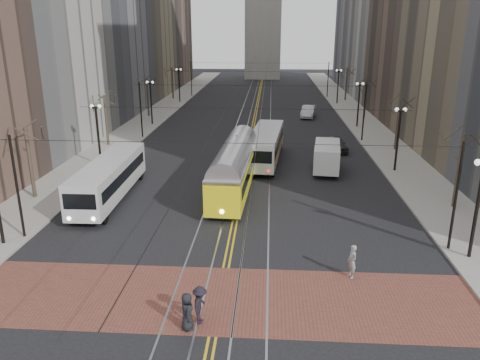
# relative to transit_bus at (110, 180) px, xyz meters

# --- Properties ---
(ground) EXTENTS (260.00, 260.00, 0.00)m
(ground) POSITION_rel_transit_bus_xyz_m (9.85, -9.35, -1.50)
(ground) COLOR black
(ground) RESTS_ON ground
(sidewalk_left) EXTENTS (5.00, 140.00, 0.15)m
(sidewalk_left) POSITION_rel_transit_bus_xyz_m (-5.15, 35.65, -1.42)
(sidewalk_left) COLOR gray
(sidewalk_left) RESTS_ON ground
(sidewalk_right) EXTENTS (5.00, 140.00, 0.15)m
(sidewalk_right) POSITION_rel_transit_bus_xyz_m (24.85, 35.65, -1.42)
(sidewalk_right) COLOR gray
(sidewalk_right) RESTS_ON ground
(crosswalk_band) EXTENTS (25.00, 6.00, 0.01)m
(crosswalk_band) POSITION_rel_transit_bus_xyz_m (9.85, -13.35, -1.49)
(crosswalk_band) COLOR brown
(crosswalk_band) RESTS_ON ground
(streetcar_rails) EXTENTS (4.80, 130.00, 0.02)m
(streetcar_rails) POSITION_rel_transit_bus_xyz_m (9.85, 35.65, -1.50)
(streetcar_rails) COLOR gray
(streetcar_rails) RESTS_ON ground
(centre_lines) EXTENTS (0.42, 130.00, 0.01)m
(centre_lines) POSITION_rel_transit_bus_xyz_m (9.85, 35.65, -1.49)
(centre_lines) COLOR gold
(centre_lines) RESTS_ON ground
(lamp_posts) EXTENTS (27.60, 57.20, 5.60)m
(lamp_posts) POSITION_rel_transit_bus_xyz_m (9.85, 19.40, 1.30)
(lamp_posts) COLOR black
(lamp_posts) RESTS_ON ground
(street_trees) EXTENTS (31.68, 53.28, 5.60)m
(street_trees) POSITION_rel_transit_bus_xyz_m (9.85, 25.90, 1.30)
(street_trees) COLOR #382D23
(street_trees) RESTS_ON ground
(trolley_wires) EXTENTS (25.96, 120.00, 6.60)m
(trolley_wires) POSITION_rel_transit_bus_xyz_m (9.85, 25.48, 2.27)
(trolley_wires) COLOR black
(trolley_wires) RESTS_ON ground
(transit_bus) EXTENTS (2.69, 12.04, 3.00)m
(transit_bus) POSITION_rel_transit_bus_xyz_m (0.00, 0.00, 0.00)
(transit_bus) COLOR silver
(transit_bus) RESTS_ON ground
(streetcar) EXTENTS (3.16, 13.57, 3.17)m
(streetcar) POSITION_rel_transit_bus_xyz_m (9.35, 2.40, 0.09)
(streetcar) COLOR yellow
(streetcar) RESTS_ON ground
(rear_bus) EXTENTS (3.58, 11.97, 3.08)m
(rear_bus) POSITION_rel_transit_bus_xyz_m (11.74, 11.21, 0.04)
(rear_bus) COLOR silver
(rear_bus) RESTS_ON ground
(cargo_van) EXTENTS (2.88, 5.97, 2.54)m
(cargo_van) POSITION_rel_transit_bus_xyz_m (17.31, 8.35, -0.23)
(cargo_van) COLOR silver
(cargo_van) RESTS_ON ground
(sedan_grey) EXTENTS (2.44, 4.67, 1.52)m
(sedan_grey) POSITION_rel_transit_bus_xyz_m (19.16, 16.01, -0.74)
(sedan_grey) COLOR #393C40
(sedan_grey) RESTS_ON ground
(sedan_silver) EXTENTS (2.63, 5.38, 1.70)m
(sedan_silver) POSITION_rel_transit_bus_xyz_m (17.66, 35.68, -0.65)
(sedan_silver) COLOR #B3B6BC
(sedan_silver) RESTS_ON ground
(pedestrian_a) EXTENTS (0.78, 0.97, 1.73)m
(pedestrian_a) POSITION_rel_transit_bus_xyz_m (8.70, -15.85, -0.62)
(pedestrian_a) COLOR black
(pedestrian_a) RESTS_ON crosswalk_band
(pedestrian_b) EXTENTS (0.62, 0.76, 1.81)m
(pedestrian_b) POSITION_rel_transit_bus_xyz_m (16.52, -10.85, -0.58)
(pedestrian_b) COLOR gray
(pedestrian_b) RESTS_ON crosswalk_band
(pedestrian_d) EXTENTS (0.77, 1.20, 1.76)m
(pedestrian_d) POSITION_rel_transit_bus_xyz_m (9.18, -15.34, -0.61)
(pedestrian_d) COLOR black
(pedestrian_d) RESTS_ON crosswalk_band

